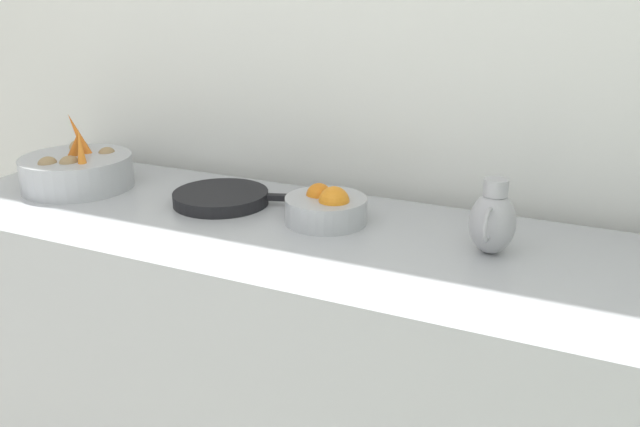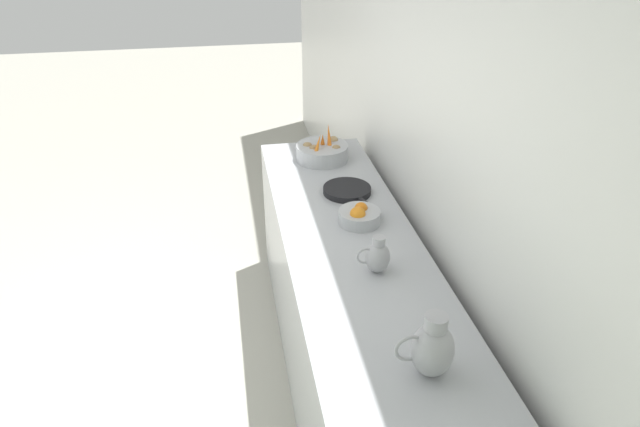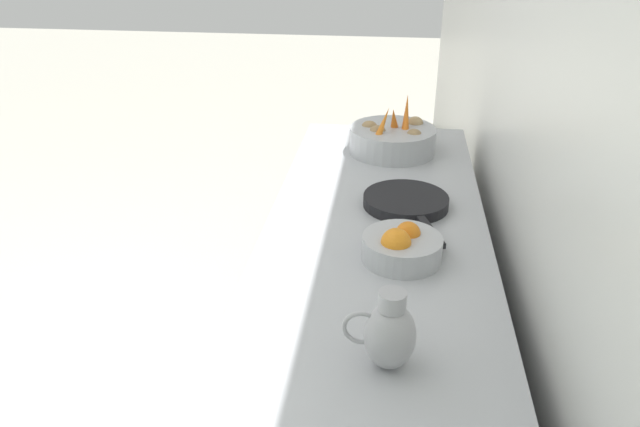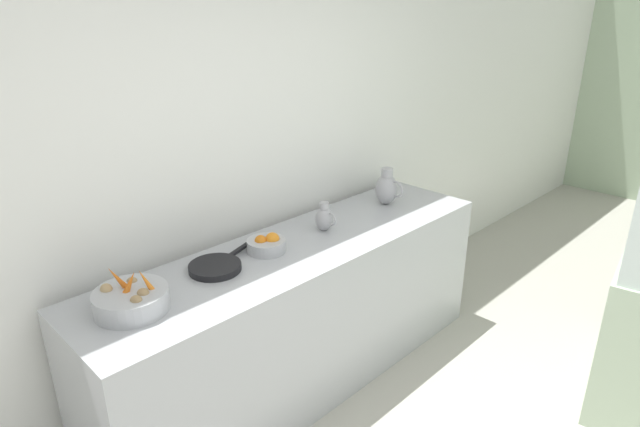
{
  "view_description": "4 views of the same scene",
  "coord_description": "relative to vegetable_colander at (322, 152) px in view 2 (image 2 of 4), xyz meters",
  "views": [
    {
      "loc": [
        -0.11,
        0.69,
        1.54
      ],
      "look_at": [
        -1.48,
        0.05,
        0.99
      ],
      "focal_mm": 36.85,
      "sensor_mm": 36.0,
      "label": 1
    },
    {
      "loc": [
        -0.95,
        2.42,
        2.39
      ],
      "look_at": [
        -1.37,
        0.05,
        1.03
      ],
      "focal_mm": 31.32,
      "sensor_mm": 36.0,
      "label": 2
    },
    {
      "loc": [
        -1.55,
        1.45,
        1.78
      ],
      "look_at": [
        -1.36,
        -0.03,
        1.03
      ],
      "focal_mm": 34.18,
      "sensor_mm": 36.0,
      "label": 3
    },
    {
      "loc": [
        0.5,
        -1.66,
        2.21
      ],
      "look_at": [
        -1.44,
        0.3,
        1.12
      ],
      "focal_mm": 29.74,
      "sensor_mm": 36.0,
      "label": 4
    }
  ],
  "objects": [
    {
      "name": "prep_counter",
      "position": [
        0.03,
        1.01,
        -0.52
      ],
      "size": [
        0.66,
        2.63,
        0.93
      ],
      "primitive_type": "cube",
      "color": "#ADAFB5",
      "rests_on": "ground_plane"
    },
    {
      "name": "ground_plane",
      "position": [
        1.54,
        0.8,
        -0.98
      ],
      "size": [
        16.55,
        16.55,
        0.0
      ],
      "primitive_type": "plane",
      "color": "#ADAA9E"
    },
    {
      "name": "tile_wall_left",
      "position": [
        -0.41,
        1.51,
        0.52
      ],
      "size": [
        0.1,
        9.5,
        3.0
      ],
      "primitive_type": "cube",
      "color": "white",
      "rests_on": "ground_plane"
    },
    {
      "name": "vegetable_colander",
      "position": [
        0.0,
        0.0,
        0.0
      ],
      "size": [
        0.33,
        0.33,
        0.22
      ],
      "color": "#ADAFB5",
      "rests_on": "prep_counter"
    },
    {
      "name": "skillet_on_counter",
      "position": [
        -0.06,
        0.49,
        -0.03
      ],
      "size": [
        0.27,
        0.44,
        0.03
      ],
      "color": "black",
      "rests_on": "prep_counter"
    },
    {
      "name": "metal_pitcher_tall",
      "position": [
        -0.04,
        1.87,
        0.06
      ],
      "size": [
        0.21,
        0.15,
        0.25
      ],
      "color": "#A3A3A8",
      "rests_on": "prep_counter"
    },
    {
      "name": "orange_bowl",
      "position": [
        -0.04,
        0.82,
        -0.01
      ],
      "size": [
        0.22,
        0.22,
        0.11
      ],
      "color": "#ADAFB5",
      "rests_on": "prep_counter"
    },
    {
      "name": "metal_pitcher_short",
      "position": [
        -0.02,
        1.25,
        0.03
      ],
      "size": [
        0.15,
        0.11,
        0.18
      ],
      "color": "#A3A3A8",
      "rests_on": "prep_counter"
    }
  ]
}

